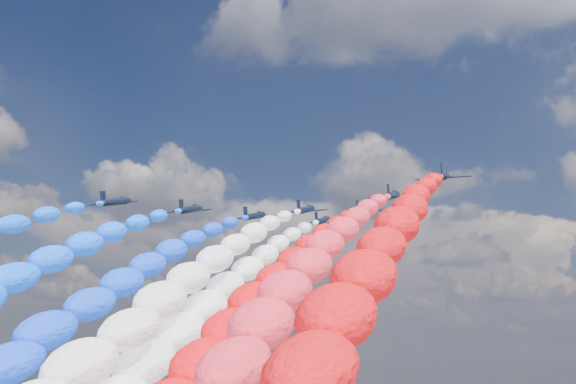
% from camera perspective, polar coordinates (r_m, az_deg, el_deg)
% --- Properties ---
extents(jet_0, '(8.90, 12.06, 5.38)m').
position_cam_1_polar(jet_0, '(136.20, -13.55, -0.76)').
color(jet_0, black).
extents(jet_1, '(9.26, 12.31, 5.38)m').
position_cam_1_polar(jet_1, '(140.70, -7.76, -1.38)').
color(jet_1, black).
extents(jet_2, '(9.22, 12.29, 5.38)m').
position_cam_1_polar(jet_2, '(146.25, -2.69, -1.91)').
color(jet_2, black).
extents(trail_2, '(6.64, 99.11, 49.76)m').
position_cam_1_polar(trail_2, '(98.65, -14.40, -9.66)').
color(trail_2, blue).
extents(jet_3, '(8.71, 11.92, 5.38)m').
position_cam_1_polar(jet_3, '(139.78, 1.40, -1.42)').
color(jet_3, black).
extents(trail_3, '(6.64, 99.11, 49.76)m').
position_cam_1_polar(trail_3, '(90.26, -8.99, -9.65)').
color(trail_3, white).
extents(jet_4, '(8.84, 12.01, 5.38)m').
position_cam_1_polar(jet_4, '(151.32, 2.76, -2.28)').
color(jet_4, black).
extents(trail_4, '(6.64, 99.11, 49.76)m').
position_cam_1_polar(trail_4, '(101.27, -5.78, -10.06)').
color(trail_4, white).
extents(jet_5, '(8.70, 11.92, 5.38)m').
position_cam_1_polar(jet_5, '(140.72, 5.95, -1.43)').
color(jet_5, black).
extents(trail_5, '(6.64, 99.11, 49.76)m').
position_cam_1_polar(trail_5, '(89.45, -1.78, -9.77)').
color(trail_5, red).
extents(jet_6, '(8.94, 12.09, 5.38)m').
position_cam_1_polar(jet_6, '(128.41, 8.32, -0.27)').
color(jet_6, black).
extents(trail_6, '(6.64, 99.11, 49.76)m').
position_cam_1_polar(trail_6, '(76.25, 0.96, -9.27)').
color(trail_6, red).
extents(jet_7, '(9.36, 12.38, 5.38)m').
position_cam_1_polar(jet_7, '(115.99, 12.27, 1.23)').
color(jet_7, black).
extents(trail_7, '(6.64, 99.11, 49.76)m').
position_cam_1_polar(trail_7, '(62.62, 6.80, -8.43)').
color(trail_7, red).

